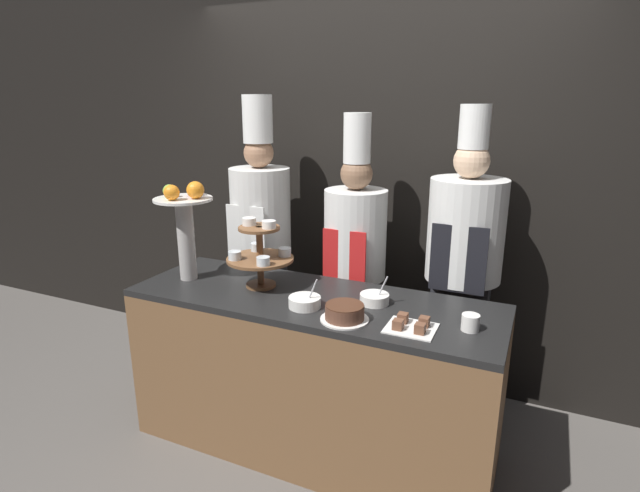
{
  "coord_description": "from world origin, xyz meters",
  "views": [
    {
      "loc": [
        1.04,
        -1.84,
        1.86
      ],
      "look_at": [
        0.0,
        0.43,
        1.14
      ],
      "focal_mm": 28.0,
      "sensor_mm": 36.0,
      "label": 1
    }
  ],
  "objects_px": {
    "tiered_stand": "(260,252)",
    "cake_round": "(345,313)",
    "serving_bowl_near": "(305,302)",
    "chef_left": "(261,234)",
    "cake_square_tray": "(411,325)",
    "serving_bowl_far": "(375,299)",
    "chef_center_right": "(463,262)",
    "cup_white": "(470,323)",
    "fruit_pedestal": "(185,219)",
    "chef_center_left": "(355,256)"
  },
  "relations": [
    {
      "from": "chef_center_right",
      "to": "cake_square_tray",
      "type": "bearing_deg",
      "value": -97.98
    },
    {
      "from": "tiered_stand",
      "to": "chef_left",
      "type": "distance_m",
      "value": 0.63
    },
    {
      "from": "tiered_stand",
      "to": "cake_round",
      "type": "relative_size",
      "value": 1.66
    },
    {
      "from": "serving_bowl_near",
      "to": "chef_center_left",
      "type": "relative_size",
      "value": 0.09
    },
    {
      "from": "fruit_pedestal",
      "to": "cake_square_tray",
      "type": "distance_m",
      "value": 1.37
    },
    {
      "from": "cake_round",
      "to": "serving_bowl_near",
      "type": "distance_m",
      "value": 0.24
    },
    {
      "from": "fruit_pedestal",
      "to": "cake_round",
      "type": "distance_m",
      "value": 1.08
    },
    {
      "from": "tiered_stand",
      "to": "chef_center_right",
      "type": "height_order",
      "value": "chef_center_right"
    },
    {
      "from": "fruit_pedestal",
      "to": "cake_round",
      "type": "xyz_separation_m",
      "value": [
        1.02,
        -0.16,
        -0.31
      ]
    },
    {
      "from": "tiered_stand",
      "to": "serving_bowl_far",
      "type": "distance_m",
      "value": 0.67
    },
    {
      "from": "serving_bowl_near",
      "to": "serving_bowl_far",
      "type": "xyz_separation_m",
      "value": [
        0.3,
        0.19,
        -0.0
      ]
    },
    {
      "from": "cake_round",
      "to": "chef_center_left",
      "type": "distance_m",
      "value": 0.8
    },
    {
      "from": "chef_left",
      "to": "chef_center_right",
      "type": "bearing_deg",
      "value": -0.0
    },
    {
      "from": "cake_square_tray",
      "to": "serving_bowl_near",
      "type": "height_order",
      "value": "serving_bowl_near"
    },
    {
      "from": "cake_round",
      "to": "cake_square_tray",
      "type": "relative_size",
      "value": 1.04
    },
    {
      "from": "fruit_pedestal",
      "to": "chef_left",
      "type": "height_order",
      "value": "chef_left"
    },
    {
      "from": "cup_white",
      "to": "serving_bowl_near",
      "type": "bearing_deg",
      "value": -174.84
    },
    {
      "from": "serving_bowl_near",
      "to": "chef_left",
      "type": "height_order",
      "value": "chef_left"
    },
    {
      "from": "cake_square_tray",
      "to": "chef_left",
      "type": "relative_size",
      "value": 0.11
    },
    {
      "from": "serving_bowl_near",
      "to": "cup_white",
      "type": "bearing_deg",
      "value": 5.16
    },
    {
      "from": "serving_bowl_far",
      "to": "chef_center_right",
      "type": "bearing_deg",
      "value": 56.35
    },
    {
      "from": "serving_bowl_near",
      "to": "serving_bowl_far",
      "type": "bearing_deg",
      "value": 32.06
    },
    {
      "from": "cake_square_tray",
      "to": "chef_center_right",
      "type": "relative_size",
      "value": 0.12
    },
    {
      "from": "tiered_stand",
      "to": "serving_bowl_near",
      "type": "relative_size",
      "value": 2.36
    },
    {
      "from": "chef_center_left",
      "to": "serving_bowl_near",
      "type": "bearing_deg",
      "value": -89.65
    },
    {
      "from": "serving_bowl_far",
      "to": "chef_left",
      "type": "height_order",
      "value": "chef_left"
    },
    {
      "from": "cup_white",
      "to": "chef_center_right",
      "type": "distance_m",
      "value": 0.65
    },
    {
      "from": "serving_bowl_far",
      "to": "chef_center_left",
      "type": "relative_size",
      "value": 0.08
    },
    {
      "from": "serving_bowl_near",
      "to": "chef_center_left",
      "type": "height_order",
      "value": "chef_center_left"
    },
    {
      "from": "tiered_stand",
      "to": "serving_bowl_far",
      "type": "height_order",
      "value": "tiered_stand"
    },
    {
      "from": "cake_square_tray",
      "to": "chef_left",
      "type": "bearing_deg",
      "value": 148.9
    },
    {
      "from": "serving_bowl_far",
      "to": "fruit_pedestal",
      "type": "bearing_deg",
      "value": -175.15
    },
    {
      "from": "tiered_stand",
      "to": "fruit_pedestal",
      "type": "xyz_separation_m",
      "value": [
        -0.43,
        -0.07,
        0.16
      ]
    },
    {
      "from": "fruit_pedestal",
      "to": "chef_center_right",
      "type": "relative_size",
      "value": 0.3
    },
    {
      "from": "serving_bowl_near",
      "to": "chef_center_right",
      "type": "distance_m",
      "value": 0.95
    },
    {
      "from": "chef_center_left",
      "to": "serving_bowl_far",
      "type": "bearing_deg",
      "value": -59.69
    },
    {
      "from": "chef_center_left",
      "to": "chef_center_right",
      "type": "xyz_separation_m",
      "value": [
        0.65,
        -0.0,
        0.05
      ]
    },
    {
      "from": "tiered_stand",
      "to": "serving_bowl_near",
      "type": "distance_m",
      "value": 0.42
    },
    {
      "from": "fruit_pedestal",
      "to": "chef_center_right",
      "type": "bearing_deg",
      "value": 23.14
    },
    {
      "from": "tiered_stand",
      "to": "serving_bowl_near",
      "type": "height_order",
      "value": "tiered_stand"
    },
    {
      "from": "cup_white",
      "to": "serving_bowl_far",
      "type": "height_order",
      "value": "serving_bowl_far"
    },
    {
      "from": "fruit_pedestal",
      "to": "serving_bowl_far",
      "type": "xyz_separation_m",
      "value": [
        1.08,
        0.09,
        -0.33
      ]
    },
    {
      "from": "cake_round",
      "to": "serving_bowl_near",
      "type": "relative_size",
      "value": 1.42
    },
    {
      "from": "chef_left",
      "to": "chef_center_right",
      "type": "relative_size",
      "value": 1.03
    },
    {
      "from": "cup_white",
      "to": "serving_bowl_far",
      "type": "xyz_separation_m",
      "value": [
        -0.48,
        0.12,
        -0.01
      ]
    },
    {
      "from": "cake_square_tray",
      "to": "chef_center_right",
      "type": "xyz_separation_m",
      "value": [
        0.1,
        0.73,
        0.09
      ]
    },
    {
      "from": "cake_square_tray",
      "to": "serving_bowl_near",
      "type": "bearing_deg",
      "value": 177.37
    },
    {
      "from": "tiered_stand",
      "to": "cake_round",
      "type": "distance_m",
      "value": 0.64
    },
    {
      "from": "tiered_stand",
      "to": "cup_white",
      "type": "xyz_separation_m",
      "value": [
        1.13,
        -0.09,
        -0.16
      ]
    },
    {
      "from": "tiered_stand",
      "to": "chef_center_right",
      "type": "relative_size",
      "value": 0.2
    }
  ]
}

